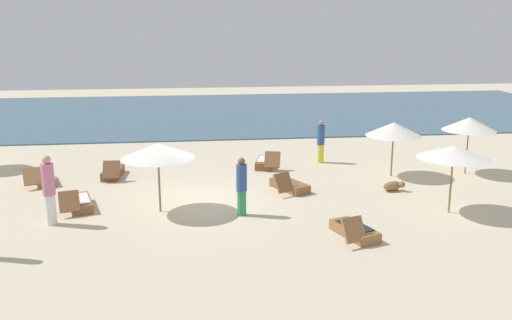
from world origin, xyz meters
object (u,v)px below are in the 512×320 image
object	(u,v)px
lounger_0	(266,162)
dog	(394,186)
person_1	(242,186)
lounger_1	(79,203)
lounger_2	(113,172)
person_3	(321,141)
umbrella_1	(469,124)
lounger_3	(43,179)
umbrella_2	(158,151)
lounger_4	(289,185)
lounger_5	(354,231)
umbrella_3	(394,129)
umbrella_0	(454,152)
person_2	(49,190)

from	to	relation	value
lounger_0	dog	bearing A→B (deg)	-44.48
person_1	lounger_1	bearing A→B (deg)	166.25
lounger_2	person_3	xyz separation A→B (m)	(7.85, 1.18, 0.68)
umbrella_1	lounger_3	distance (m)	15.08
umbrella_2	lounger_1	world-z (taller)	umbrella_2
lounger_4	person_1	bearing A→B (deg)	-128.55
umbrella_2	lounger_5	xyz separation A→B (m)	(5.07, -2.69, -1.64)
person_3	lounger_2	bearing A→B (deg)	-171.47
lounger_2	lounger_1	bearing A→B (deg)	-99.19
umbrella_1	lounger_4	distance (m)	7.08
umbrella_3	lounger_4	world-z (taller)	umbrella_3
lounger_3	person_3	bearing A→B (deg)	9.71
umbrella_1	lounger_2	xyz separation A→B (m)	(-12.72, 1.09, -1.67)
lounger_5	person_1	size ratio (longest dim) A/B	1.02
umbrella_0	lounger_4	xyz separation A→B (m)	(-4.24, 2.74, -1.64)
lounger_0	lounger_2	size ratio (longest dim) A/B	1.04
person_3	dog	size ratio (longest dim) A/B	2.18
person_1	umbrella_3	bearing A→B (deg)	31.73
umbrella_2	person_2	size ratio (longest dim) A/B	1.08
lounger_5	person_3	world-z (taller)	person_3
umbrella_2	dog	world-z (taller)	umbrella_2
umbrella_3	lounger_2	xyz separation A→B (m)	(-9.92, 1.09, -1.54)
dog	lounger_3	bearing A→B (deg)	168.56
umbrella_0	person_1	world-z (taller)	umbrella_0
lounger_2	lounger_5	distance (m)	9.62
lounger_2	lounger_4	world-z (taller)	lounger_4
umbrella_2	lounger_2	xyz separation A→B (m)	(-1.84, 4.01, -1.65)
umbrella_1	person_1	bearing A→B (deg)	-157.45
lounger_4	dog	bearing A→B (deg)	-8.35
umbrella_2	lounger_5	bearing A→B (deg)	-27.95
umbrella_3	lounger_4	distance (m)	4.45
lounger_0	lounger_1	bearing A→B (deg)	-145.66
lounger_3	lounger_5	world-z (taller)	lounger_5
umbrella_0	umbrella_1	size ratio (longest dim) A/B	0.99
umbrella_0	lounger_1	size ratio (longest dim) A/B	1.16
person_2	lounger_4	bearing A→B (deg)	18.59
umbrella_3	person_1	bearing A→B (deg)	-148.27
lounger_4	lounger_1	bearing A→B (deg)	-170.66
umbrella_0	lounger_3	bearing A→B (deg)	159.79
umbrella_0	umbrella_1	bearing A→B (deg)	58.15
lounger_1	lounger_2	size ratio (longest dim) A/B	1.05
lounger_3	lounger_5	bearing A→B (deg)	-33.87
person_1	umbrella_2	bearing A→B (deg)	165.18
lounger_5	lounger_4	bearing A→B (deg)	102.39
umbrella_0	dog	size ratio (longest dim) A/B	2.70
person_3	person_1	bearing A→B (deg)	-122.26
umbrella_1	person_1	size ratio (longest dim) A/B	1.22
lounger_0	dog	distance (m)	5.21
lounger_4	dog	xyz separation A→B (m)	(3.38, -0.50, 0.01)
person_3	umbrella_2	bearing A→B (deg)	-139.17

